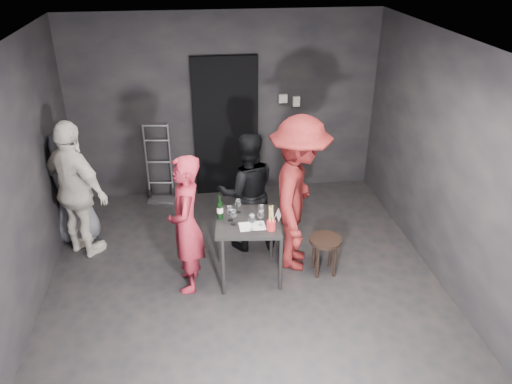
{
  "coord_description": "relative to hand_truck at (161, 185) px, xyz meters",
  "views": [
    {
      "loc": [
        -0.49,
        -4.54,
        3.62
      ],
      "look_at": [
        0.15,
        0.25,
        1.09
      ],
      "focal_mm": 35.0,
      "sensor_mm": 36.0,
      "label": 1
    }
  ],
  "objects": [
    {
      "name": "breadstick_cup",
      "position": [
        1.31,
        -2.31,
        0.67
      ],
      "size": [
        0.1,
        0.1,
        0.31
      ],
      "rotation": [
        0.0,
        0.0,
        0.01
      ],
      "color": "red",
      "rests_on": "tasting_table"
    },
    {
      "name": "wine_bottle",
      "position": [
        0.78,
        -2.0,
        0.65
      ],
      "size": [
        0.07,
        0.07,
        0.29
      ],
      "rotation": [
        0.0,
        0.0,
        -0.42
      ],
      "color": "black",
      "rests_on": "tasting_table"
    },
    {
      "name": "bystander_cream",
      "position": [
        -0.89,
        -1.33,
        0.8
      ],
      "size": [
        1.28,
        1.2,
        2.03
      ],
      "primitive_type": "imported",
      "rotation": [
        0.0,
        0.0,
        2.44
      ],
      "color": "silver",
      "rests_on": "floor"
    },
    {
      "name": "tasting_table",
      "position": [
        1.09,
        -2.08,
        0.44
      ],
      "size": [
        0.72,
        0.72,
        0.75
      ],
      "rotation": [
        0.0,
        0.0,
        -0.11
      ],
      "color": "black",
      "rests_on": "floor"
    },
    {
      "name": "wallbox_upper",
      "position": [
        1.87,
        0.13,
        1.23
      ],
      "size": [
        0.12,
        0.06,
        0.12
      ],
      "primitive_type": "cube",
      "color": "#B7B7B2",
      "rests_on": "wall_back"
    },
    {
      "name": "woman_black",
      "position": [
        1.15,
        -1.44,
        0.57
      ],
      "size": [
        0.79,
        0.46,
        1.57
      ],
      "primitive_type": "imported",
      "rotation": [
        0.0,
        0.0,
        3.19
      ],
      "color": "black",
      "rests_on": "floor"
    },
    {
      "name": "wall_back",
      "position": [
        1.02,
        0.18,
        1.13
      ],
      "size": [
        4.5,
        0.04,
        2.7
      ],
      "primitive_type": "cube",
      "color": "black",
      "rests_on": "ground"
    },
    {
      "name": "bystander_grey",
      "position": [
        -1.03,
        -0.98,
        0.53
      ],
      "size": [
        0.78,
        0.5,
        1.49
      ],
      "primitive_type": "imported",
      "rotation": [
        0.0,
        0.0,
        3.28
      ],
      "color": "#5C5B66",
      "rests_on": "floor"
    },
    {
      "name": "wine_glass_b",
      "position": [
        0.89,
        -2.06,
        0.63
      ],
      "size": [
        0.09,
        0.09,
        0.19
      ],
      "primitive_type": null,
      "rotation": [
        0.0,
        0.0,
        -0.17
      ],
      "color": "white",
      "rests_on": "tasting_table"
    },
    {
      "name": "wine_glass_f",
      "position": [
        1.23,
        -2.09,
        0.64
      ],
      "size": [
        0.1,
        0.1,
        0.2
      ],
      "primitive_type": null,
      "rotation": [
        0.0,
        0.0,
        0.37
      ],
      "color": "white",
      "rests_on": "tasting_table"
    },
    {
      "name": "doorway",
      "position": [
        1.02,
        0.12,
        0.83
      ],
      "size": [
        0.95,
        0.1,
        2.1
      ],
      "primitive_type": "cube",
      "color": "black",
      "rests_on": "ground"
    },
    {
      "name": "man_maroon",
      "position": [
        1.69,
        -1.92,
        0.96
      ],
      "size": [
        1.12,
        1.66,
        2.36
      ],
      "primitive_type": "imported",
      "rotation": [
        0.0,
        0.0,
        1.27
      ],
      "color": "maroon",
      "rests_on": "floor"
    },
    {
      "name": "wine_glass_d",
      "position": [
        1.1,
        -2.29,
        0.64
      ],
      "size": [
        0.08,
        0.08,
        0.22
      ],
      "primitive_type": null,
      "rotation": [
        0.0,
        0.0,
        -0.02
      ],
      "color": "white",
      "rests_on": "tasting_table"
    },
    {
      "name": "reserved_card",
      "position": [
        1.4,
        -2.09,
        0.58
      ],
      "size": [
        0.12,
        0.15,
        0.1
      ],
      "primitive_type": null,
      "rotation": [
        0.0,
        0.0,
        -0.37
      ],
      "color": "white",
      "rests_on": "tasting_table"
    },
    {
      "name": "wall_left",
      "position": [
        -1.23,
        -2.32,
        1.13
      ],
      "size": [
        0.04,
        5.0,
        2.7
      ],
      "primitive_type": "cube",
      "color": "black",
      "rests_on": "ground"
    },
    {
      "name": "floor",
      "position": [
        1.02,
        -2.32,
        -0.22
      ],
      "size": [
        4.5,
        5.0,
        0.02
      ],
      "primitive_type": "cube",
      "color": "black",
      "rests_on": "ground"
    },
    {
      "name": "tasting_mat",
      "position": [
        1.11,
        -2.22,
        0.54
      ],
      "size": [
        0.29,
        0.2,
        0.0
      ],
      "primitive_type": "cube",
      "rotation": [
        0.0,
        0.0,
        0.02
      ],
      "color": "white",
      "rests_on": "tasting_table"
    },
    {
      "name": "wine_glass_c",
      "position": [
        1.0,
        -1.89,
        0.63
      ],
      "size": [
        0.09,
        0.09,
        0.19
      ],
      "primitive_type": null,
      "rotation": [
        0.0,
        0.0,
        -0.38
      ],
      "color": "white",
      "rests_on": "tasting_table"
    },
    {
      "name": "server_red",
      "position": [
        0.4,
        -2.18,
        0.64
      ],
      "size": [
        0.43,
        0.64,
        1.72
      ],
      "primitive_type": "imported",
      "rotation": [
        0.0,
        0.0,
        -1.6
      ],
      "color": "#A02132",
      "rests_on": "floor"
    },
    {
      "name": "wall_front",
      "position": [
        1.02,
        -4.82,
        1.13
      ],
      "size": [
        4.5,
        0.04,
        2.7
      ],
      "primitive_type": "cube",
      "color": "black",
      "rests_on": "ground"
    },
    {
      "name": "wine_glass_e",
      "position": [
        1.21,
        -2.2,
        0.64
      ],
      "size": [
        0.1,
        0.1,
        0.2
      ],
      "primitive_type": null,
      "rotation": [
        0.0,
        0.0,
        -0.29
      ],
      "color": "white",
      "rests_on": "tasting_table"
    },
    {
      "name": "hand_truck",
      "position": [
        0.0,
        0.0,
        0.0
      ],
      "size": [
        0.39,
        0.33,
        1.17
      ],
      "rotation": [
        0.0,
        0.0,
        -0.13
      ],
      "color": "#B2B2B7",
      "rests_on": "floor"
    },
    {
      "name": "wine_glass_a",
      "position": [
        0.92,
        -2.15,
        0.63
      ],
      "size": [
        0.08,
        0.08,
        0.2
      ],
      "primitive_type": null,
      "rotation": [
        0.0,
        0.0,
        -0.03
      ],
      "color": "white",
      "rests_on": "tasting_table"
    },
    {
      "name": "stool",
      "position": [
        1.98,
        -2.15,
        0.17
      ],
      "size": [
        0.38,
        0.38,
        0.47
      ],
      "rotation": [
        0.0,
        0.0,
        0.1
      ],
      "color": "black",
      "rests_on": "floor"
    },
    {
      "name": "wall_right",
      "position": [
        3.27,
        -2.32,
        1.13
      ],
      "size": [
        0.04,
        5.0,
        2.7
      ],
      "primitive_type": "cube",
      "color": "black",
      "rests_on": "ground"
    },
    {
      "name": "ceiling",
      "position": [
        1.02,
        -2.32,
        2.48
      ],
      "size": [
        4.5,
        5.0,
        0.02
      ],
      "primitive_type": "cube",
      "color": "silver",
      "rests_on": "ground"
    },
    {
      "name": "wallbox_lower",
      "position": [
        2.07,
        0.13,
        1.18
      ],
      "size": [
        0.1,
        0.06,
        0.14
      ],
      "primitive_type": "cube",
      "color": "#B7B7B2",
      "rests_on": "wall_back"
    }
  ]
}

